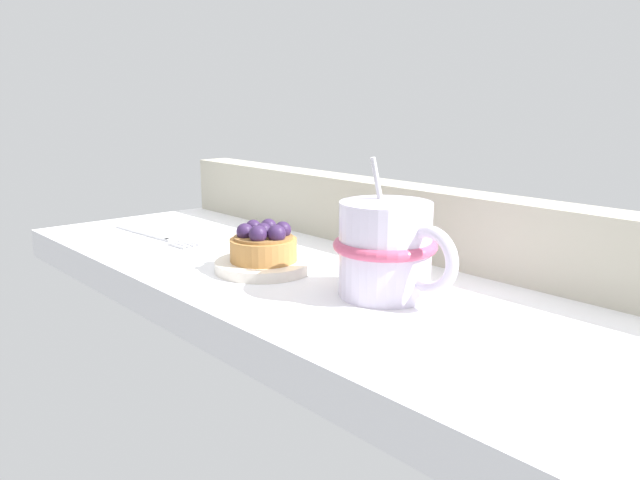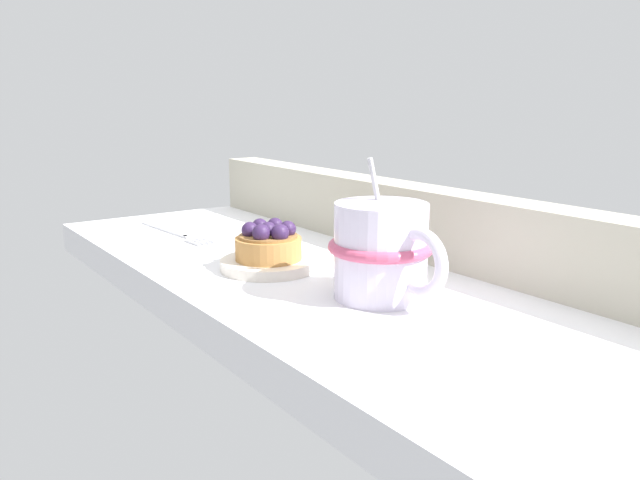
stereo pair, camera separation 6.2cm
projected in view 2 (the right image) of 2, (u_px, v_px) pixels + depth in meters
ground_plane at (323, 289)px, 66.62cm from camera, size 84.33×31.34×3.77cm
window_rail_back at (416, 220)px, 72.85cm from camera, size 82.64×4.81×7.94cm
dessert_plate at (269, 264)px, 67.11cm from camera, size 10.27×10.27×1.08cm
raspberry_tart at (269, 243)px, 66.59cm from camera, size 7.01×7.01×4.14cm
coffee_mug at (382, 251)px, 56.69cm from camera, size 12.82×9.53×12.59cm
dessert_fork at (174, 232)px, 84.19cm from camera, size 17.78×3.00×0.60cm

